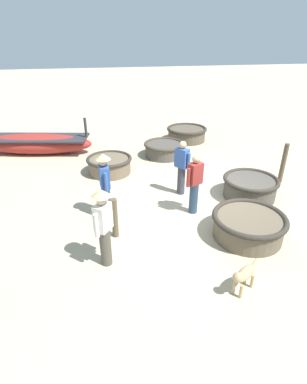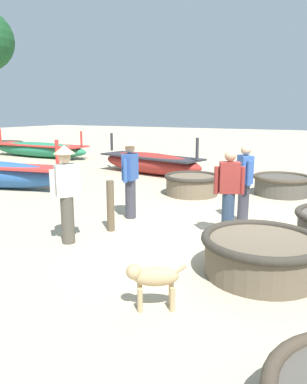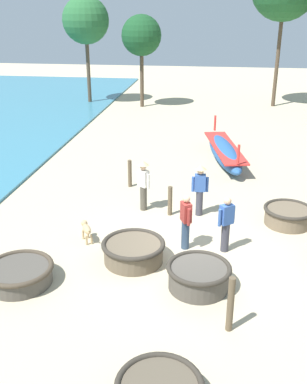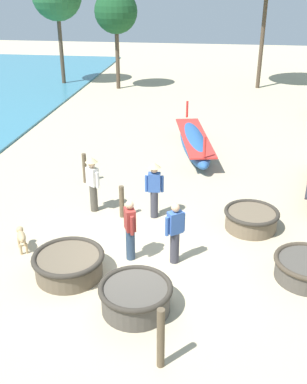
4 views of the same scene
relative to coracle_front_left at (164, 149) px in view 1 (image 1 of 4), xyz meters
The scene contains 14 objects.
ground_plane 3.98m from the coracle_front_left, behind, with size 80.00×80.00×0.00m, color #BCAD8C.
coracle_front_left is the anchor object (origin of this frame).
coracle_tilted 2.41m from the coracle_front_left, 117.82° to the left, with size 1.49×1.49×0.55m.
coracle_far_left 5.41m from the coracle_front_left, behind, with size 1.65×1.65×0.56m.
coracle_weathered 2.19m from the coracle_front_left, 40.27° to the right, with size 1.71×1.71×0.57m.
coracle_upturned 3.98m from the coracle_front_left, 156.75° to the right, with size 1.53×1.53×0.60m.
long_boat_blue_hull 4.95m from the coracle_front_left, 73.94° to the left, with size 2.05×4.47×1.37m.
fisherman_with_hat 3.09m from the coracle_front_left, behind, with size 0.44×0.38×1.57m.
fisherman_standing_left 4.57m from the coracle_front_left, 147.68° to the left, with size 0.53×0.36×1.67m.
fisherman_crouching 6.22m from the coracle_front_left, 155.49° to the left, with size 0.44×0.38×1.67m.
fisherman_standing_right 4.14m from the coracle_front_left, behind, with size 0.34×0.49×1.57m.
dog 6.88m from the coracle_front_left, behind, with size 0.44×0.61×0.55m.
mooring_post_shoreline 4.22m from the coracle_front_left, 134.77° to the right, with size 0.14×0.14×1.25m, color brown.
mooring_post_inland 5.27m from the coracle_front_left, 154.12° to the left, with size 0.14×0.14×0.96m, color brown.
Camera 1 is at (-6.42, 2.75, 4.07)m, focal length 28.00 mm.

